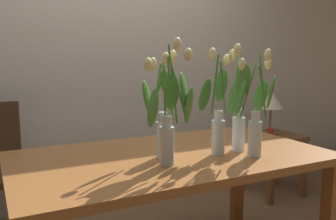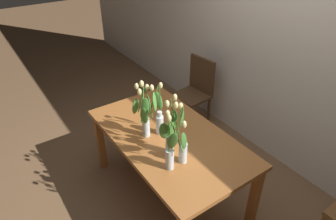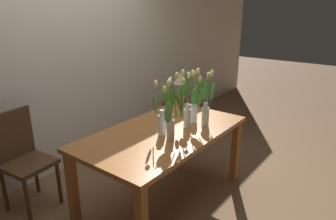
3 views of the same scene
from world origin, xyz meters
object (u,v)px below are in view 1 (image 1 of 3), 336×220
at_px(tulip_vase_0, 217,119).
at_px(dining_table, 172,171).
at_px(table_lamp, 271,101).
at_px(tulip_vase_1, 238,117).
at_px(side_table, 273,147).
at_px(pillar_candle, 270,133).
at_px(tulip_vase_2, 170,117).
at_px(tulip_vase_3, 162,123).
at_px(tulip_vase_4, 256,116).

bearing_deg(tulip_vase_0, dining_table, 152.00).
xyz_separation_m(dining_table, table_lamp, (1.41, 0.80, 0.21)).
distance_m(tulip_vase_1, side_table, 1.52).
bearing_deg(pillar_candle, table_lamp, 48.85).
xyz_separation_m(tulip_vase_1, tulip_vase_2, (-0.43, -0.05, 0.04)).
bearing_deg(tulip_vase_1, pillar_candle, 39.67).
bearing_deg(side_table, tulip_vase_1, -140.99).
bearing_deg(tulip_vase_2, tulip_vase_0, 12.76).
height_order(tulip_vase_2, pillar_candle, tulip_vase_2).
bearing_deg(side_table, tulip_vase_3, -151.32).
xyz_separation_m(tulip_vase_0, tulip_vase_3, (-0.29, 0.05, -0.00)).
relative_size(dining_table, pillar_candle, 21.33).
bearing_deg(dining_table, tulip_vase_3, -145.77).
bearing_deg(pillar_candle, dining_table, -151.91).
relative_size(tulip_vase_3, tulip_vase_4, 0.97).
height_order(tulip_vase_3, side_table, tulip_vase_3).
distance_m(tulip_vase_0, table_lamp, 1.51).
height_order(tulip_vase_0, tulip_vase_2, tulip_vase_2).
height_order(dining_table, pillar_candle, dining_table).
distance_m(tulip_vase_0, tulip_vase_1, 0.12).
distance_m(tulip_vase_0, tulip_vase_3, 0.29).
xyz_separation_m(tulip_vase_0, tulip_vase_1, (0.12, -0.02, 0.00)).
bearing_deg(tulip_vase_4, tulip_vase_2, 173.71).
distance_m(tulip_vase_0, pillar_candle, 1.44).
bearing_deg(side_table, tulip_vase_2, -148.26).
relative_size(side_table, table_lamp, 1.38).
distance_m(tulip_vase_2, tulip_vase_3, 0.13).
bearing_deg(tulip_vase_2, dining_table, 60.05).
bearing_deg(tulip_vase_2, tulip_vase_1, 6.69).
relative_size(tulip_vase_2, tulip_vase_4, 1.08).
distance_m(table_lamp, pillar_candle, 0.29).
relative_size(tulip_vase_2, table_lamp, 1.46).
height_order(side_table, pillar_candle, pillar_candle).
height_order(tulip_vase_4, side_table, tulip_vase_4).
bearing_deg(tulip_vase_4, tulip_vase_3, 159.01).
bearing_deg(table_lamp, tulip_vase_3, -150.29).
relative_size(dining_table, tulip_vase_3, 3.09).
relative_size(dining_table, tulip_vase_0, 2.94).
relative_size(tulip_vase_0, tulip_vase_3, 1.05).
relative_size(tulip_vase_1, tulip_vase_2, 0.96).
height_order(tulip_vase_0, side_table, tulip_vase_0).
bearing_deg(tulip_vase_0, tulip_vase_4, -38.27).
relative_size(tulip_vase_3, side_table, 0.94).
distance_m(tulip_vase_0, tulip_vase_2, 0.32).
relative_size(tulip_vase_1, tulip_vase_3, 1.08).
bearing_deg(pillar_candle, tulip_vase_1, -140.33).
bearing_deg(pillar_candle, tulip_vase_2, -148.24).
bearing_deg(tulip_vase_1, table_lamp, 40.35).
bearing_deg(table_lamp, tulip_vase_2, -147.24).
distance_m(dining_table, tulip_vase_2, 0.38).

